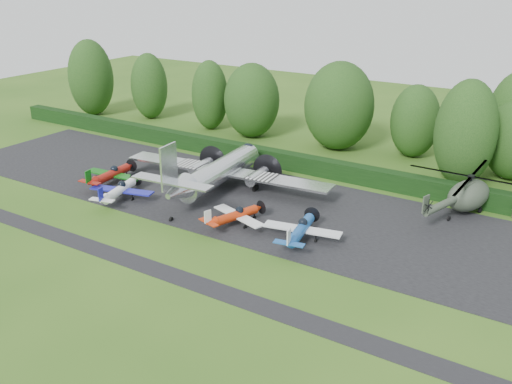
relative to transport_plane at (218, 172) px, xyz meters
The scene contains 17 objects.
ground 11.09m from the transport_plane, 81.21° to the right, with size 160.00×160.00×0.00m, color #2E5518.
apron 2.84m from the transport_plane, 24.02° to the right, with size 70.00×18.00×0.01m, color black.
taxiway_verge 16.96m from the transport_plane, 84.33° to the right, with size 70.00×2.00×0.00m, color black.
hedgerow 10.62m from the transport_plane, 80.80° to the left, with size 90.00×1.60×2.00m, color black.
transport_plane is the anchor object (origin of this frame).
light_plane_red 12.23m from the transport_plane, 157.21° to the right, with size 7.10×7.47×2.73m.
light_plane_white 10.47m from the transport_plane, 132.58° to the right, with size 6.89×7.24×2.65m.
light_plane_orange 9.23m from the transport_plane, 44.65° to the right, with size 6.31×6.63×2.42m.
light_plane_blue 14.61m from the transport_plane, 24.69° to the right, with size 7.02×7.38×2.70m.
helicopter 25.43m from the transport_plane, 18.75° to the left, with size 12.00×14.05×3.87m.
tree_1 26.82m from the transport_plane, 58.71° to the left, with size 6.09×6.09×9.20m.
tree_2 26.96m from the transport_plane, 36.49° to the left, with size 6.62×6.62×11.72m.
tree_3 21.50m from the transport_plane, 112.86° to the left, with size 7.75×7.75×10.37m.
tree_4 21.59m from the transport_plane, 78.11° to the left, with size 9.04×9.04×11.50m.
tree_5 34.16m from the transport_plane, 144.03° to the left, with size 5.66×5.66×10.25m.
tree_6 25.46m from the transport_plane, 128.30° to the left, with size 5.32×5.32×10.14m.
tree_7 40.86m from the transport_plane, 155.52° to the left, with size 7.06×7.06×12.03m.
Camera 1 is at (32.26, -35.66, 22.61)m, focal length 40.00 mm.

